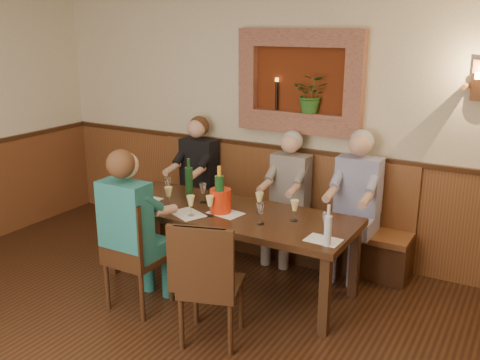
{
  "coord_description": "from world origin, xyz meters",
  "views": [
    {
      "loc": [
        2.43,
        -2.17,
        2.43
      ],
      "look_at": [
        0.1,
        1.9,
        1.05
      ],
      "focal_mm": 40.0,
      "sensor_mm": 36.0,
      "label": 1
    }
  ],
  "objects_px": {
    "person_chair_front": "(135,244)",
    "chair_near_right": "(211,306)",
    "chair_near_left": "(137,275)",
    "bench": "(272,222)",
    "dining_table": "(228,218)",
    "spittoon_bucket": "(221,201)",
    "wine_bottle_green_a": "(220,194)",
    "water_bottle": "(328,230)",
    "person_bench_right": "(354,216)",
    "person_bench_mid": "(287,207)",
    "wine_bottle_green_b": "(189,182)",
    "person_bench_left": "(195,189)"
  },
  "relations": [
    {
      "from": "chair_near_left",
      "to": "bench",
      "type": "bearing_deg",
      "value": 74.92
    },
    {
      "from": "bench",
      "to": "spittoon_bucket",
      "type": "height_order",
      "value": "bench"
    },
    {
      "from": "person_bench_left",
      "to": "spittoon_bucket",
      "type": "bearing_deg",
      "value": -44.98
    },
    {
      "from": "chair_near_left",
      "to": "chair_near_right",
      "type": "height_order",
      "value": "chair_near_left"
    },
    {
      "from": "dining_table",
      "to": "chair_near_left",
      "type": "xyz_separation_m",
      "value": [
        -0.47,
        -0.77,
        -0.37
      ]
    },
    {
      "from": "chair_near_right",
      "to": "wine_bottle_green_a",
      "type": "height_order",
      "value": "wine_bottle_green_a"
    },
    {
      "from": "person_bench_right",
      "to": "spittoon_bucket",
      "type": "distance_m",
      "value": 1.36
    },
    {
      "from": "person_bench_left",
      "to": "wine_bottle_green_a",
      "type": "relative_size",
      "value": 3.13
    },
    {
      "from": "person_bench_right",
      "to": "person_chair_front",
      "type": "relative_size",
      "value": 1.0
    },
    {
      "from": "chair_near_right",
      "to": "wine_bottle_green_b",
      "type": "height_order",
      "value": "wine_bottle_green_b"
    },
    {
      "from": "person_bench_right",
      "to": "wine_bottle_green_b",
      "type": "distance_m",
      "value": 1.66
    },
    {
      "from": "wine_bottle_green_a",
      "to": "spittoon_bucket",
      "type": "bearing_deg",
      "value": 112.76
    },
    {
      "from": "person_chair_front",
      "to": "dining_table",
      "type": "bearing_deg",
      "value": 58.66
    },
    {
      "from": "dining_table",
      "to": "person_bench_left",
      "type": "xyz_separation_m",
      "value": [
        -0.95,
        0.84,
        -0.09
      ]
    },
    {
      "from": "person_bench_right",
      "to": "water_bottle",
      "type": "xyz_separation_m",
      "value": [
        0.15,
        -1.15,
        0.28
      ]
    },
    {
      "from": "chair_near_left",
      "to": "spittoon_bucket",
      "type": "height_order",
      "value": "chair_near_left"
    },
    {
      "from": "person_bench_mid",
      "to": "wine_bottle_green_b",
      "type": "height_order",
      "value": "person_bench_mid"
    },
    {
      "from": "dining_table",
      "to": "person_bench_mid",
      "type": "height_order",
      "value": "person_bench_mid"
    },
    {
      "from": "wine_bottle_green_a",
      "to": "water_bottle",
      "type": "xyz_separation_m",
      "value": [
        1.11,
        -0.19,
        -0.06
      ]
    },
    {
      "from": "chair_near_left",
      "to": "person_bench_mid",
      "type": "xyz_separation_m",
      "value": [
        0.69,
        1.61,
        0.26
      ]
    },
    {
      "from": "dining_table",
      "to": "chair_near_left",
      "type": "bearing_deg",
      "value": -121.61
    },
    {
      "from": "person_bench_right",
      "to": "dining_table",
      "type": "bearing_deg",
      "value": -138.43
    },
    {
      "from": "bench",
      "to": "wine_bottle_green_a",
      "type": "distance_m",
      "value": 1.22
    },
    {
      "from": "bench",
      "to": "chair_near_left",
      "type": "distance_m",
      "value": 1.78
    },
    {
      "from": "person_bench_right",
      "to": "water_bottle",
      "type": "height_order",
      "value": "person_bench_right"
    },
    {
      "from": "chair_near_right",
      "to": "person_bench_left",
      "type": "distance_m",
      "value": 2.19
    },
    {
      "from": "chair_near_right",
      "to": "person_bench_left",
      "type": "relative_size",
      "value": 0.72
    },
    {
      "from": "dining_table",
      "to": "bench",
      "type": "relative_size",
      "value": 0.8
    },
    {
      "from": "person_bench_left",
      "to": "person_chair_front",
      "type": "bearing_deg",
      "value": -73.67
    },
    {
      "from": "person_bench_left",
      "to": "person_bench_mid",
      "type": "relative_size",
      "value": 1.04
    },
    {
      "from": "dining_table",
      "to": "spittoon_bucket",
      "type": "bearing_deg",
      "value": -118.1
    },
    {
      "from": "person_bench_right",
      "to": "person_chair_front",
      "type": "height_order",
      "value": "person_chair_front"
    },
    {
      "from": "dining_table",
      "to": "person_bench_left",
      "type": "relative_size",
      "value": 1.69
    },
    {
      "from": "dining_table",
      "to": "person_chair_front",
      "type": "xyz_separation_m",
      "value": [
        -0.47,
        -0.78,
        -0.07
      ]
    },
    {
      "from": "person_bench_mid",
      "to": "water_bottle",
      "type": "bearing_deg",
      "value": -52.45
    },
    {
      "from": "water_bottle",
      "to": "wine_bottle_green_a",
      "type": "bearing_deg",
      "value": 170.21
    },
    {
      "from": "chair_near_right",
      "to": "person_chair_front",
      "type": "relative_size",
      "value": 0.7
    },
    {
      "from": "dining_table",
      "to": "person_bench_mid",
      "type": "xyz_separation_m",
      "value": [
        0.21,
        0.84,
        -0.11
      ]
    },
    {
      "from": "bench",
      "to": "wine_bottle_green_b",
      "type": "relative_size",
      "value": 7.34
    },
    {
      "from": "dining_table",
      "to": "bench",
      "type": "height_order",
      "value": "bench"
    },
    {
      "from": "chair_near_left",
      "to": "water_bottle",
      "type": "relative_size",
      "value": 3.07
    },
    {
      "from": "chair_near_right",
      "to": "dining_table",
      "type": "bearing_deg",
      "value": 95.17
    },
    {
      "from": "person_bench_left",
      "to": "chair_near_left",
      "type": "bearing_deg",
      "value": -73.6
    },
    {
      "from": "chair_near_right",
      "to": "water_bottle",
      "type": "height_order",
      "value": "water_bottle"
    },
    {
      "from": "chair_near_left",
      "to": "person_bench_left",
      "type": "bearing_deg",
      "value": 106.77
    },
    {
      "from": "person_chair_front",
      "to": "chair_near_right",
      "type": "bearing_deg",
      "value": -7.03
    },
    {
      "from": "chair_near_right",
      "to": "person_bench_right",
      "type": "height_order",
      "value": "person_bench_right"
    },
    {
      "from": "dining_table",
      "to": "person_bench_right",
      "type": "height_order",
      "value": "person_bench_right"
    },
    {
      "from": "chair_near_left",
      "to": "wine_bottle_green_a",
      "type": "bearing_deg",
      "value": 55.46
    },
    {
      "from": "person_bench_left",
      "to": "spittoon_bucket",
      "type": "relative_size",
      "value": 6.37
    }
  ]
}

